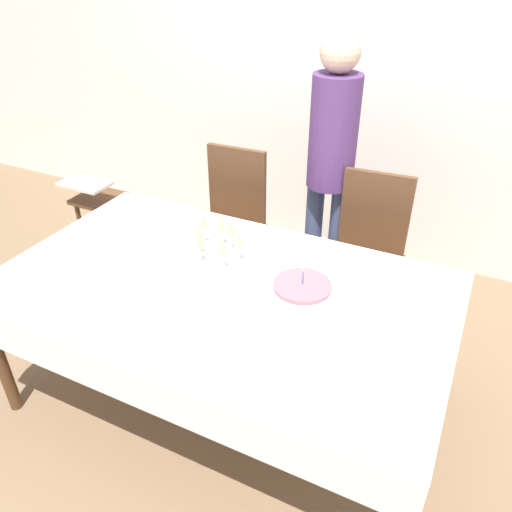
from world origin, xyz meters
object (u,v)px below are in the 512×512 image
champagne_tray (216,241)px  plate_stack_main (221,294)px  dining_chair_far_right (367,249)px  person_standing (332,153)px  birthday_cake (302,294)px  dining_chair_far_left (230,217)px  high_chair (98,208)px

champagne_tray → plate_stack_main: champagne_tray is taller
dining_chair_far_right → person_standing: 0.60m
birthday_cake → person_standing: person_standing is taller
person_standing → plate_stack_main: bearing=-93.7°
plate_stack_main → person_standing: size_ratio=0.16×
dining_chair_far_left → champagne_tray: size_ratio=2.85×
dining_chair_far_left → champagne_tray: bearing=-65.8°
dining_chair_far_left → plate_stack_main: 1.16m
person_standing → champagne_tray: bearing=-106.7°
dining_chair_far_left → plate_stack_main: bearing=-63.2°
champagne_tray → dining_chair_far_right: bearing=50.5°
champagne_tray → plate_stack_main: (0.19, -0.30, -0.06)m
plate_stack_main → high_chair: 1.71m
dining_chair_far_right → plate_stack_main: bearing=-111.3°
dining_chair_far_left → dining_chair_far_right: (0.91, -0.00, 0.00)m
champagne_tray → plate_stack_main: size_ratio=1.29×
dining_chair_far_left → high_chair: size_ratio=1.38×
dining_chair_far_left → plate_stack_main: size_ratio=3.68×
dining_chair_far_right → person_standing: (-0.32, 0.18, 0.48)m
champagne_tray → plate_stack_main: 0.36m
birthday_cake → dining_chair_far_left: bearing=133.3°
dining_chair_far_right → dining_chair_far_left: bearing=180.0°
birthday_cake → high_chair: size_ratio=0.35×
dining_chair_far_left → person_standing: size_ratio=0.58×
champagne_tray → birthday_cake: bearing=-18.9°
dining_chair_far_left → dining_chair_far_right: 0.91m
dining_chair_far_right → champagne_tray: size_ratio=2.85×
plate_stack_main → champagne_tray: bearing=122.7°
plate_stack_main → person_standing: 1.23m
plate_stack_main → high_chair: size_ratio=0.37×
birthday_cake → plate_stack_main: bearing=-159.5°
person_standing → high_chair: bearing=-166.5°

